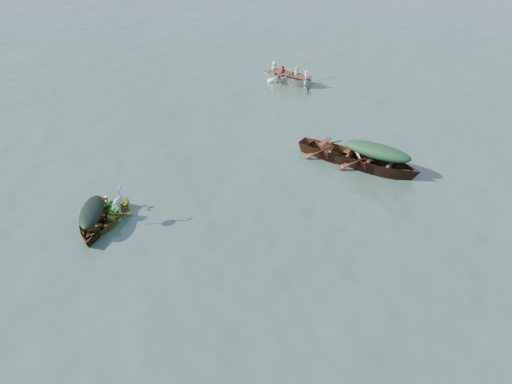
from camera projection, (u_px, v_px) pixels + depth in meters
ground at (209, 220)px, 16.25m from camera, size 140.00×140.00×0.00m
yellow_dinghy at (107, 223)px, 16.09m from camera, size 1.58×2.89×0.71m
dark_covered_boat at (95, 226)px, 15.95m from camera, size 2.81×3.54×0.82m
green_tarp_boat at (374, 170)px, 18.98m from camera, size 4.94×2.08×1.14m
open_wooden_boat at (336, 160)px, 19.70m from camera, size 4.60×2.03×1.04m
rowed_boat at (289, 83)px, 26.90m from camera, size 4.50×2.03×1.04m
dark_tarp_cover at (91, 211)px, 15.63m from camera, size 1.54×1.95×0.40m
green_tarp_cover at (377, 151)px, 18.53m from camera, size 2.72×1.14×0.52m
thwart_benches at (337, 147)px, 19.41m from camera, size 2.32×1.15×0.04m
heron at (119, 204)px, 15.55m from camera, size 0.34×0.44×0.92m
dinghy_weeds at (113, 198)px, 16.17m from camera, size 0.82×0.99×0.60m
rowers at (290, 67)px, 26.42m from camera, size 3.19×1.68×0.76m
oars at (290, 74)px, 26.60m from camera, size 1.04×2.66×0.06m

